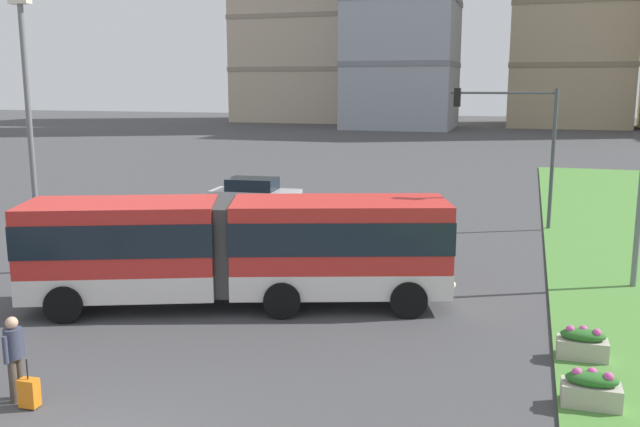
# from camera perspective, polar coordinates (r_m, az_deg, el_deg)

# --- Properties ---
(articulated_bus) EXTENTS (11.92, 6.29, 3.00)m
(articulated_bus) POSITION_cam_1_polar(r_m,az_deg,el_deg) (19.44, -6.75, -2.89)
(articulated_bus) COLOR red
(articulated_bus) RESTS_ON ground
(car_silver_hatch) EXTENTS (4.52, 2.28, 1.58)m
(car_silver_hatch) POSITION_cam_1_polar(r_m,az_deg,el_deg) (34.48, -5.44, 1.58)
(car_silver_hatch) COLOR #B7BABF
(car_silver_hatch) RESTS_ON ground
(pedestrian_crossing) EXTENTS (0.36, 0.58, 1.74)m
(pedestrian_crossing) POSITION_cam_1_polar(r_m,az_deg,el_deg) (15.02, -24.05, -10.51)
(pedestrian_crossing) COLOR #4C4238
(pedestrian_crossing) RESTS_ON ground
(rolling_suitcase) EXTENTS (0.37, 0.26, 0.97)m
(rolling_suitcase) POSITION_cam_1_polar(r_m,az_deg,el_deg) (14.86, -23.00, -13.53)
(rolling_suitcase) COLOR orange
(rolling_suitcase) RESTS_ON ground
(flower_planter_1) EXTENTS (1.10, 0.56, 0.74)m
(flower_planter_1) POSITION_cam_1_polar(r_m,az_deg,el_deg) (14.61, 21.61, -13.36)
(flower_planter_1) COLOR #B7AD9E
(flower_planter_1) RESTS_ON grass_median
(flower_planter_2) EXTENTS (1.10, 0.56, 0.74)m
(flower_planter_2) POSITION_cam_1_polar(r_m,az_deg,el_deg) (16.88, 20.96, -10.03)
(flower_planter_2) COLOR #B7AD9E
(flower_planter_2) RESTS_ON grass_median
(traffic_light_far_right) EXTENTS (4.46, 0.28, 6.02)m
(traffic_light_far_right) POSITION_cam_1_polar(r_m,az_deg,el_deg) (30.65, 16.11, 6.52)
(traffic_light_far_right) COLOR #474C51
(traffic_light_far_right) RESTS_ON ground
(streetlight_left) EXTENTS (0.70, 0.28, 8.85)m
(streetlight_left) POSITION_cam_1_polar(r_m,az_deg,el_deg) (24.19, -22.97, 6.72)
(streetlight_left) COLOR slate
(streetlight_left) RESTS_ON ground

